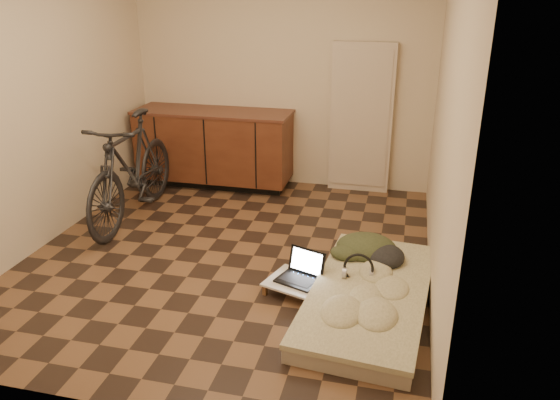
% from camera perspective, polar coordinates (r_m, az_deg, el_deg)
% --- Properties ---
extents(room_shell, '(3.50, 4.00, 2.60)m').
position_cam_1_polar(room_shell, '(4.56, -5.76, 9.13)').
color(room_shell, brown).
rests_on(room_shell, ground).
extents(cabinets, '(1.84, 0.62, 0.91)m').
position_cam_1_polar(cabinets, '(6.57, -6.88, 5.49)').
color(cabinets, black).
rests_on(cabinets, ground).
extents(appliance_panel, '(0.70, 0.10, 1.70)m').
position_cam_1_polar(appliance_panel, '(6.33, 8.49, 8.38)').
color(appliance_panel, beige).
rests_on(appliance_panel, ground).
extents(bicycle, '(0.60, 1.87, 1.20)m').
position_cam_1_polar(bicycle, '(5.68, -15.31, 3.68)').
color(bicycle, black).
rests_on(bicycle, ground).
extents(futon, '(1.00, 1.82, 0.15)m').
position_cam_1_polar(futon, '(4.25, 9.30, -9.95)').
color(futon, '#AC9E89').
rests_on(futon, ground).
extents(clothing_pile, '(0.58, 0.50, 0.22)m').
position_cam_1_polar(clothing_pile, '(4.66, 9.52, -4.41)').
color(clothing_pile, '#313921').
rests_on(clothing_pile, futon).
extents(headphones, '(0.26, 0.24, 0.17)m').
position_cam_1_polar(headphones, '(4.30, 8.21, -6.95)').
color(headphones, black).
rests_on(headphones, futon).
extents(lap_desk, '(0.69, 0.55, 0.10)m').
position_cam_1_polar(lap_desk, '(4.33, 2.68, -8.84)').
color(lap_desk, brown).
rests_on(lap_desk, ground).
extents(laptop, '(0.39, 0.37, 0.22)m').
position_cam_1_polar(laptop, '(4.36, 2.21, -7.66)').
color(laptop, black).
rests_on(laptop, lap_desk).
extents(mouse, '(0.11, 0.11, 0.03)m').
position_cam_1_polar(mouse, '(4.17, 4.92, -9.70)').
color(mouse, silver).
rests_on(mouse, lap_desk).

